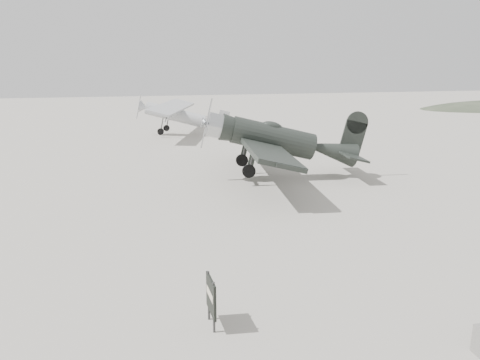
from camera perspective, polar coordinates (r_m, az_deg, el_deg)
The scene contains 4 objects.
ground at distance 21.48m, azimuth 1.83°, elevation -4.06°, with size 160.00×160.00×0.00m, color #A59E93.
lowwing_monoplane at distance 27.47m, azimuth 4.94°, elevation 4.83°, with size 9.64×13.49×4.33m.
highwing_monoplane at distance 44.49m, azimuth -7.40°, elevation 8.11°, with size 8.62×11.96×3.41m.
sign_board at distance 12.46m, azimuth -3.54°, elevation -14.01°, with size 0.10×0.96×1.39m.
Camera 1 is at (-5.58, -19.64, 6.70)m, focal length 35.00 mm.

